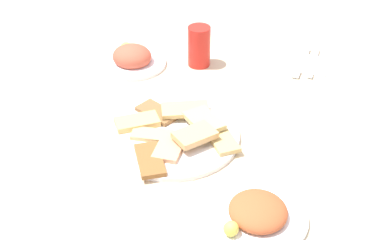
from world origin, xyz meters
name	(u,v)px	position (x,y,z in m)	size (l,w,h in m)	color
dining_table	(204,151)	(0.00, 0.00, 0.63)	(1.00, 0.83, 0.71)	beige
pide_platter	(173,134)	(0.06, -0.07, 0.73)	(0.34, 0.34, 0.04)	white
salad_plate_greens	(257,214)	(0.32, 0.13, 0.73)	(0.21, 0.21, 0.05)	white
salad_plate_rice	(132,58)	(-0.29, -0.24, 0.74)	(0.20, 0.20, 0.07)	white
soda_can	(199,46)	(-0.31, -0.04, 0.78)	(0.07, 0.07, 0.12)	red
paper_napkin	(307,64)	(-0.34, 0.28, 0.72)	(0.12, 0.12, 0.00)	white
fork	(301,63)	(-0.34, 0.27, 0.72)	(0.19, 0.02, 0.01)	silver
spoon	(314,63)	(-0.34, 0.30, 0.72)	(0.18, 0.01, 0.01)	silver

